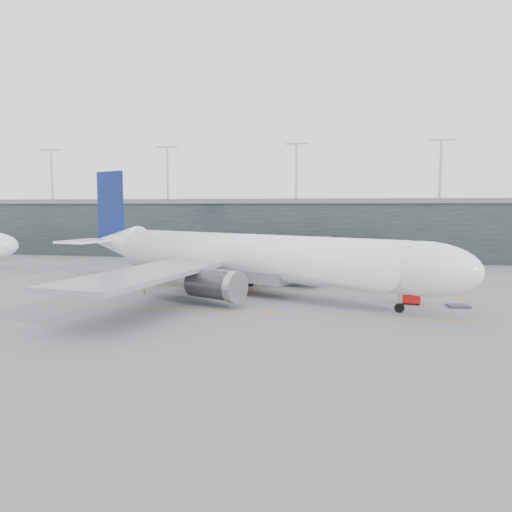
# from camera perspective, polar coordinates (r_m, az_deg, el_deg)

# --- Properties ---
(ground) EXTENTS (320.00, 320.00, 0.00)m
(ground) POSITION_cam_1_polar(r_m,az_deg,el_deg) (84.21, -2.99, -3.39)
(ground) COLOR #535358
(ground) RESTS_ON ground
(taxiline_a) EXTENTS (160.00, 0.25, 0.02)m
(taxiline_a) POSITION_cam_1_polar(r_m,az_deg,el_deg) (80.39, -3.72, -3.82)
(taxiline_a) COLOR #C98A12
(taxiline_a) RESTS_ON ground
(taxiline_b) EXTENTS (160.00, 0.25, 0.02)m
(taxiline_b) POSITION_cam_1_polar(r_m,az_deg,el_deg) (65.38, -7.50, -6.06)
(taxiline_b) COLOR #C98A12
(taxiline_b) RESTS_ON ground
(taxiline_lead_main) EXTENTS (0.25, 60.00, 0.02)m
(taxiline_lead_main) POSITION_cam_1_polar(r_m,az_deg,el_deg) (102.55, 2.58, -1.75)
(taxiline_lead_main) COLOR #C98A12
(taxiline_lead_main) RESTS_ON ground
(terminal) EXTENTS (240.00, 36.00, 29.00)m
(terminal) POSITION_cam_1_polar(r_m,az_deg,el_deg) (140.12, 3.08, 3.36)
(terminal) COLOR black
(terminal) RESTS_ON ground
(main_aircraft) EXTENTS (67.41, 62.09, 19.85)m
(main_aircraft) POSITION_cam_1_polar(r_m,az_deg,el_deg) (76.29, -1.27, -0.10)
(main_aircraft) COLOR white
(main_aircraft) RESTS_ON ground
(jet_bridge) EXTENTS (15.13, 43.29, 6.52)m
(jet_bridge) POSITION_cam_1_polar(r_m,az_deg,el_deg) (104.53, 10.30, 0.99)
(jet_bridge) COLOR #2E2E33
(jet_bridge) RESTS_ON ground
(gse_cart) EXTENTS (2.56, 1.84, 1.61)m
(gse_cart) POSITION_cam_1_polar(r_m,az_deg,el_deg) (71.28, 17.35, -4.57)
(gse_cart) COLOR red
(gse_cart) RESTS_ON ground
(baggage_dolly) EXTENTS (3.03, 2.59, 0.27)m
(baggage_dolly) POSITION_cam_1_polar(r_m,az_deg,el_deg) (71.45, 22.12, -5.30)
(baggage_dolly) COLOR #323236
(baggage_dolly) RESTS_ON ground
(uld_a) EXTENTS (2.52, 2.15, 2.04)m
(uld_a) POSITION_cam_1_polar(r_m,az_deg,el_deg) (93.52, -3.79, -1.82)
(uld_a) COLOR #36353A
(uld_a) RESTS_ON ground
(uld_b) EXTENTS (2.47, 2.24, 1.84)m
(uld_b) POSITION_cam_1_polar(r_m,az_deg,el_deg) (95.09, -2.24, -1.75)
(uld_b) COLOR #36353A
(uld_b) RESTS_ON ground
(uld_c) EXTENTS (2.34, 2.03, 1.84)m
(uld_c) POSITION_cam_1_polar(r_m,az_deg,el_deg) (93.18, -0.77, -1.90)
(uld_c) COLOR #36353A
(uld_c) RESTS_ON ground
(cone_nose) EXTENTS (0.42, 0.42, 0.66)m
(cone_nose) POSITION_cam_1_polar(r_m,az_deg,el_deg) (76.06, 22.20, -4.53)
(cone_nose) COLOR orange
(cone_nose) RESTS_ON ground
(cone_wing_stbd) EXTENTS (0.40, 0.40, 0.64)m
(cone_wing_stbd) POSITION_cam_1_polar(r_m,az_deg,el_deg) (62.21, 1.49, -6.32)
(cone_wing_stbd) COLOR orange
(cone_wing_stbd) RESTS_ON ground
(cone_wing_port) EXTENTS (0.40, 0.40, 0.63)m
(cone_wing_port) POSITION_cam_1_polar(r_m,az_deg,el_deg) (91.45, 3.50, -2.47)
(cone_wing_port) COLOR #F6430D
(cone_wing_port) RESTS_ON ground
(cone_tail) EXTENTS (0.46, 0.46, 0.73)m
(cone_tail) POSITION_cam_1_polar(r_m,az_deg,el_deg) (78.51, -12.67, -3.91)
(cone_tail) COLOR #E3490C
(cone_tail) RESTS_ON ground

